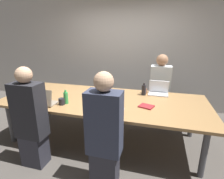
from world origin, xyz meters
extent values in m
plane|color=#4C4742|center=(0.00, 0.00, 0.00)|extent=(24.00, 24.00, 0.00)
cube|color=#BCB7B2|center=(0.00, 1.80, 1.40)|extent=(12.00, 0.06, 2.80)
cube|color=#9E7547|center=(0.00, 0.00, 0.73)|extent=(3.37, 1.36, 0.04)
cylinder|color=#4C4C51|center=(-1.50, -0.50, 0.36)|extent=(0.08, 0.08, 0.71)
cylinder|color=#4C4C51|center=(1.50, -0.50, 0.36)|extent=(0.08, 0.08, 0.71)
cylinder|color=#4C4C51|center=(-1.50, 0.50, 0.36)|extent=(0.08, 0.08, 0.71)
cylinder|color=#4C4C51|center=(1.50, 0.50, 0.36)|extent=(0.08, 0.08, 0.71)
cube|color=silver|center=(0.88, 0.48, 0.76)|extent=(0.34, 0.22, 0.02)
cube|color=silver|center=(0.88, 0.59, 0.88)|extent=(0.35, 0.03, 0.22)
cube|color=silver|center=(0.88, 0.58, 0.88)|extent=(0.34, 0.03, 0.22)
cube|color=#2D2D38|center=(0.91, 0.94, 0.23)|extent=(0.32, 0.24, 0.45)
cube|color=silver|center=(0.91, 0.94, 0.83)|extent=(0.40, 0.24, 0.75)
sphere|color=#9E7051|center=(0.91, 0.94, 1.32)|extent=(0.23, 0.23, 0.23)
cylinder|color=brown|center=(0.63, 0.51, 0.80)|extent=(0.10, 0.10, 0.08)
cylinder|color=black|center=(0.63, 0.40, 0.84)|extent=(0.08, 0.08, 0.18)
cylinder|color=black|center=(0.63, 0.40, 0.95)|extent=(0.04, 0.04, 0.04)
cube|color=gray|center=(-0.78, -0.44, 0.76)|extent=(0.31, 0.23, 0.02)
cube|color=gray|center=(-0.78, -0.54, 0.89)|extent=(0.32, 0.07, 0.23)
cube|color=black|center=(-0.78, -0.52, 0.89)|extent=(0.31, 0.07, 0.23)
cube|color=#2D2D38|center=(-0.74, -0.86, 0.23)|extent=(0.32, 0.24, 0.45)
cube|color=#232328|center=(-0.74, -0.86, 0.83)|extent=(0.40, 0.24, 0.75)
sphere|color=tan|center=(-0.74, -0.86, 1.31)|extent=(0.21, 0.21, 0.21)
cylinder|color=#232328|center=(-0.54, -0.40, 0.80)|extent=(0.09, 0.09, 0.10)
cylinder|color=green|center=(-0.50, -0.34, 0.84)|extent=(0.07, 0.07, 0.18)
cylinder|color=green|center=(-0.50, -0.34, 0.95)|extent=(0.03, 0.03, 0.04)
cube|color=silver|center=(0.27, -0.42, 0.76)|extent=(0.32, 0.20, 0.02)
cube|color=silver|center=(0.27, -0.49, 0.87)|extent=(0.33, 0.09, 0.19)
cube|color=#0F1933|center=(0.27, -0.48, 0.87)|extent=(0.32, 0.09, 0.19)
cube|color=#2D2D38|center=(0.32, -0.93, 0.23)|extent=(0.32, 0.24, 0.45)
cube|color=#33384C|center=(0.32, -0.93, 0.83)|extent=(0.40, 0.24, 0.75)
sphere|color=tan|center=(0.32, -0.93, 1.31)|extent=(0.22, 0.22, 0.22)
cube|color=black|center=(0.34, -0.14, 0.78)|extent=(0.06, 0.15, 0.05)
cube|color=maroon|center=(0.73, -0.15, 0.76)|extent=(0.25, 0.23, 0.02)
camera|label=1|loc=(0.88, -2.61, 1.78)|focal=28.00mm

